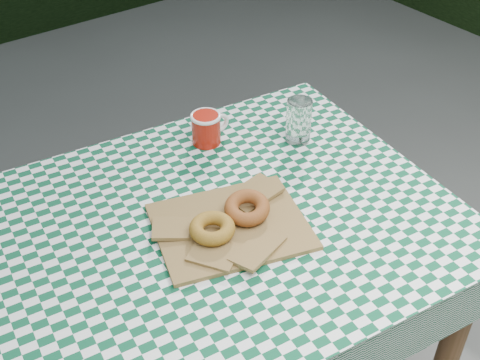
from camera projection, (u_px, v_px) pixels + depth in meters
The scene contains 7 objects.
table at pixel (186, 343), 1.60m from camera, with size 1.26×0.84×0.75m, color brown.
tablecloth at pixel (177, 236), 1.37m from camera, with size 1.28×0.86×0.01m, color #0B492C.
paper_bag at pixel (231, 225), 1.38m from camera, with size 0.33×0.27×0.02m, color olive.
bagel_front at pixel (212, 228), 1.34m from camera, with size 0.10×0.10×0.03m, color olive.
bagel_back at pixel (247, 208), 1.39m from camera, with size 0.10×0.10×0.03m, color brown.
coffee_mug at pixel (206, 129), 1.63m from camera, with size 0.15×0.15×0.09m, color #A6180A, non-canonical shape.
drinking_glass at pixel (299, 121), 1.63m from camera, with size 0.07×0.07×0.12m, color white.
Camera 1 is at (-0.54, -0.87, 1.70)m, focal length 46.35 mm.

